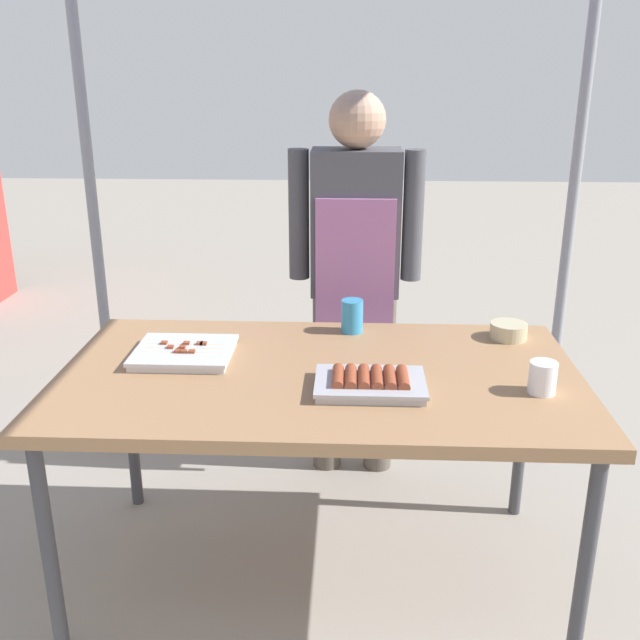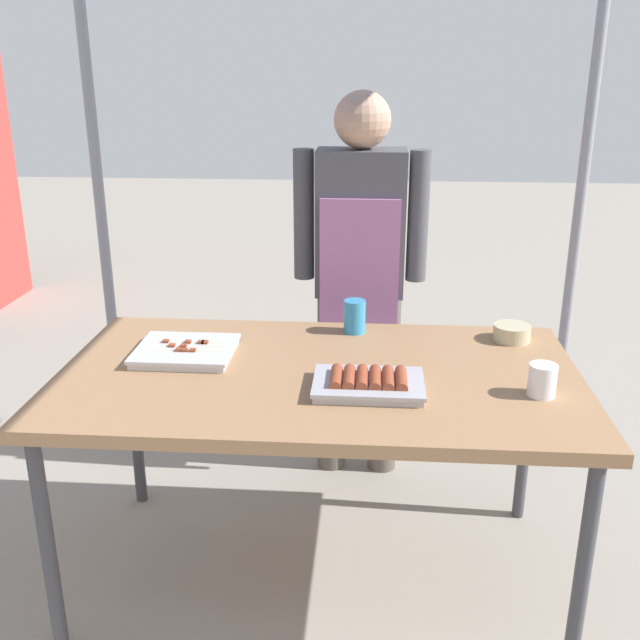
% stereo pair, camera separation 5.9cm
% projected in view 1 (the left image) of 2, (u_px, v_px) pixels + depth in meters
% --- Properties ---
extents(ground_plane, '(18.00, 18.00, 0.00)m').
position_uv_depth(ground_plane, '(319.00, 572.00, 2.47)').
color(ground_plane, gray).
extents(stall_table, '(1.60, 0.90, 0.75)m').
position_uv_depth(stall_table, '(319.00, 387.00, 2.24)').
color(stall_table, '#9E724C').
rests_on(stall_table, ground).
extents(tray_grilled_sausages, '(0.32, 0.22, 0.05)m').
position_uv_depth(tray_grilled_sausages, '(370.00, 383.00, 2.09)').
color(tray_grilled_sausages, '#ADADB2').
rests_on(tray_grilled_sausages, stall_table).
extents(tray_meat_skewers, '(0.31, 0.27, 0.04)m').
position_uv_depth(tray_meat_skewers, '(184.00, 353.00, 2.32)').
color(tray_meat_skewers, silver).
rests_on(tray_meat_skewers, stall_table).
extents(condiment_bowl, '(0.13, 0.13, 0.05)m').
position_uv_depth(condiment_bowl, '(509.00, 331.00, 2.48)').
color(condiment_bowl, '#BFB28C').
rests_on(condiment_bowl, stall_table).
extents(drink_cup_near_edge, '(0.08, 0.08, 0.09)m').
position_uv_depth(drink_cup_near_edge, '(543.00, 378.00, 2.06)').
color(drink_cup_near_edge, white).
rests_on(drink_cup_near_edge, stall_table).
extents(drink_cup_by_wok, '(0.08, 0.08, 0.12)m').
position_uv_depth(drink_cup_by_wok, '(352.00, 316.00, 2.53)').
color(drink_cup_by_wok, '#338CBF').
rests_on(drink_cup_by_wok, stall_table).
extents(vendor_woman, '(0.52, 0.23, 1.56)m').
position_uv_depth(vendor_woman, '(355.00, 260.00, 2.83)').
color(vendor_woman, '#595147').
rests_on(vendor_woman, ground).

